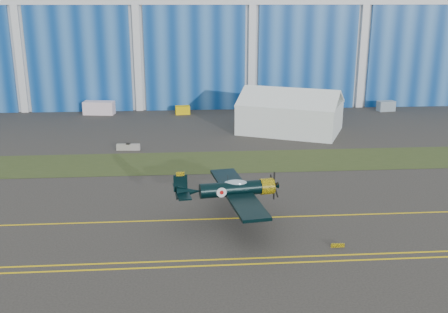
{
  "coord_description": "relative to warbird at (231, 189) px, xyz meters",
  "views": [
    {
      "loc": [
        8.82,
        -53.03,
        20.96
      ],
      "look_at": [
        13.11,
        3.42,
        3.94
      ],
      "focal_mm": 42.0,
      "sensor_mm": 36.0,
      "label": 1
    }
  ],
  "objects": [
    {
      "name": "taxiway_centreline",
      "position": [
        -13.11,
        0.58,
        -3.33
      ],
      "size": [
        200.0,
        0.2,
        0.02
      ],
      "primitive_type": "cube",
      "color": "yellow",
      "rests_on": "ground"
    },
    {
      "name": "tug",
      "position": [
        -4.73,
        50.74,
        -2.56
      ],
      "size": [
        2.81,
        1.89,
        1.57
      ],
      "primitive_type": "cube",
      "rotation": [
        0.0,
        0.0,
        0.08
      ],
      "color": "yellow",
      "rests_on": "ground"
    },
    {
      "name": "barrier_a",
      "position": [
        -13.28,
        26.4,
        -2.89
      ],
      "size": [
        2.04,
        0.77,
        0.9
      ],
      "primitive_type": "cube",
      "rotation": [
        0.0,
        0.0,
        -0.09
      ],
      "color": "gray",
      "rests_on": "ground"
    },
    {
      "name": "barrier_b",
      "position": [
        -11.91,
        26.31,
        -2.89
      ],
      "size": [
        2.03,
        0.72,
        0.9
      ],
      "primitive_type": "cube",
      "rotation": [
        0.0,
        0.0,
        -0.06
      ],
      "color": "#9B9491",
      "rests_on": "ground"
    },
    {
      "name": "edge_line_near",
      "position": [
        -13.11,
        -8.92,
        -3.33
      ],
      "size": [
        80.0,
        0.2,
        0.02
      ],
      "primitive_type": "cube",
      "color": "yellow",
      "rests_on": "ground"
    },
    {
      "name": "warbird",
      "position": [
        0.0,
        0.0,
        0.0
      ],
      "size": [
        13.5,
        15.53,
        4.15
      ],
      "rotation": [
        0.0,
        0.0,
        0.15
      ],
      "color": "black",
      "rests_on": "ground"
    },
    {
      "name": "tent",
      "position": [
        12.96,
        35.62,
        0.33
      ],
      "size": [
        19.13,
        17.02,
        7.33
      ],
      "rotation": [
        0.0,
        0.0,
        -0.42
      ],
      "color": "white",
      "rests_on": "ground"
    },
    {
      "name": "hangar",
      "position": [
        -13.11,
        77.36,
        11.62
      ],
      "size": [
        220.0,
        45.7,
        30.0
      ],
      "color": "silver",
      "rests_on": "ground"
    },
    {
      "name": "shipping_container",
      "position": [
        -20.53,
        51.76,
        -2.1
      ],
      "size": [
        5.98,
        3.08,
        2.47
      ],
      "primitive_type": "cube",
      "rotation": [
        0.0,
        0.0,
        -0.14
      ],
      "color": "white",
      "rests_on": "ground"
    },
    {
      "name": "guard_board_right",
      "position": [
        8.89,
        -6.42,
        -3.16
      ],
      "size": [
        1.2,
        0.15,
        0.35
      ],
      "primitive_type": "cube",
      "color": "yellow",
      "rests_on": "ground"
    },
    {
      "name": "edge_line_far",
      "position": [
        -13.11,
        -7.92,
        -3.33
      ],
      "size": [
        80.0,
        0.2,
        0.02
      ],
      "primitive_type": "cube",
      "color": "yellow",
      "rests_on": "ground"
    },
    {
      "name": "ground",
      "position": [
        -13.11,
        5.58,
        -3.34
      ],
      "size": [
        260.0,
        260.0,
        0.0
      ],
      "primitive_type": "plane",
      "color": "#373430",
      "rests_on": "ground"
    },
    {
      "name": "gse_box",
      "position": [
        34.97,
        50.66,
        -2.36
      ],
      "size": [
        3.47,
        2.18,
        1.96
      ],
      "primitive_type": "cube",
      "rotation": [
        0.0,
        0.0,
        0.14
      ],
      "color": "#8396A4",
      "rests_on": "ground"
    },
    {
      "name": "grass_median",
      "position": [
        -13.11,
        19.58,
        -3.32
      ],
      "size": [
        260.0,
        10.0,
        0.02
      ],
      "primitive_type": "cube",
      "color": "#475128",
      "rests_on": "ground"
    }
  ]
}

